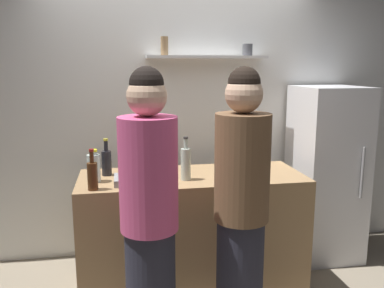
{
  "coord_description": "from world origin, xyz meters",
  "views": [
    {
      "loc": [
        -0.52,
        -2.51,
        1.77
      ],
      "look_at": [
        0.02,
        0.51,
        1.18
      ],
      "focal_mm": 37.71,
      "sensor_mm": 36.0,
      "label": 1
    }
  ],
  "objects_px": {
    "wine_bottle_pale_glass": "(186,163)",
    "wine_bottle_dark_glass": "(107,162)",
    "person_pink_top": "(149,220)",
    "wine_bottle_amber_glass": "(92,175)",
    "water_bottle_plastic": "(94,167)",
    "refrigerator": "(326,173)",
    "utensil_holder": "(141,166)",
    "wine_bottle_green_glass": "(234,157)",
    "person_brown_jacket": "(241,211)",
    "baking_pan": "(138,179)"
  },
  "relations": [
    {
      "from": "water_bottle_plastic",
      "to": "person_brown_jacket",
      "type": "distance_m",
      "value": 1.15
    },
    {
      "from": "wine_bottle_dark_glass",
      "to": "wine_bottle_amber_glass",
      "type": "height_order",
      "value": "wine_bottle_dark_glass"
    },
    {
      "from": "wine_bottle_dark_glass",
      "to": "person_brown_jacket",
      "type": "relative_size",
      "value": 0.16
    },
    {
      "from": "utensil_holder",
      "to": "wine_bottle_pale_glass",
      "type": "relative_size",
      "value": 0.65
    },
    {
      "from": "utensil_holder",
      "to": "wine_bottle_pale_glass",
      "type": "distance_m",
      "value": 0.41
    },
    {
      "from": "wine_bottle_green_glass",
      "to": "wine_bottle_amber_glass",
      "type": "xyz_separation_m",
      "value": [
        -1.12,
        -0.4,
        0.0
      ]
    },
    {
      "from": "water_bottle_plastic",
      "to": "person_brown_jacket",
      "type": "xyz_separation_m",
      "value": [
        0.93,
        -0.67,
        -0.15
      ]
    },
    {
      "from": "wine_bottle_pale_glass",
      "to": "wine_bottle_dark_glass",
      "type": "relative_size",
      "value": 1.13
    },
    {
      "from": "wine_bottle_green_glass",
      "to": "wine_bottle_dark_glass",
      "type": "bearing_deg",
      "value": -178.61
    },
    {
      "from": "wine_bottle_dark_glass",
      "to": "water_bottle_plastic",
      "type": "relative_size",
      "value": 1.19
    },
    {
      "from": "water_bottle_plastic",
      "to": "wine_bottle_pale_glass",
      "type": "bearing_deg",
      "value": -5.42
    },
    {
      "from": "utensil_holder",
      "to": "person_pink_top",
      "type": "relative_size",
      "value": 0.12
    },
    {
      "from": "wine_bottle_dark_glass",
      "to": "refrigerator",
      "type": "bearing_deg",
      "value": 6.41
    },
    {
      "from": "refrigerator",
      "to": "water_bottle_plastic",
      "type": "relative_size",
      "value": 6.51
    },
    {
      "from": "refrigerator",
      "to": "wine_bottle_pale_glass",
      "type": "relative_size",
      "value": 4.85
    },
    {
      "from": "wine_bottle_dark_glass",
      "to": "person_pink_top",
      "type": "height_order",
      "value": "person_pink_top"
    },
    {
      "from": "refrigerator",
      "to": "person_pink_top",
      "type": "relative_size",
      "value": 0.9
    },
    {
      "from": "wine_bottle_amber_glass",
      "to": "wine_bottle_dark_glass",
      "type": "bearing_deg",
      "value": 77.4
    },
    {
      "from": "water_bottle_plastic",
      "to": "person_brown_jacket",
      "type": "height_order",
      "value": "person_brown_jacket"
    },
    {
      "from": "person_pink_top",
      "to": "baking_pan",
      "type": "bearing_deg",
      "value": -82.56
    },
    {
      "from": "refrigerator",
      "to": "person_brown_jacket",
      "type": "distance_m",
      "value": 1.57
    },
    {
      "from": "wine_bottle_amber_glass",
      "to": "refrigerator",
      "type": "bearing_deg",
      "value": 16.1
    },
    {
      "from": "person_pink_top",
      "to": "wine_bottle_pale_glass",
      "type": "bearing_deg",
      "value": -111.96
    },
    {
      "from": "wine_bottle_amber_glass",
      "to": "person_brown_jacket",
      "type": "distance_m",
      "value": 1.05
    },
    {
      "from": "refrigerator",
      "to": "utensil_holder",
      "type": "relative_size",
      "value": 7.5
    },
    {
      "from": "baking_pan",
      "to": "wine_bottle_green_glass",
      "type": "distance_m",
      "value": 0.86
    },
    {
      "from": "utensil_holder",
      "to": "wine_bottle_pale_glass",
      "type": "height_order",
      "value": "wine_bottle_pale_glass"
    },
    {
      "from": "refrigerator",
      "to": "baking_pan",
      "type": "xyz_separation_m",
      "value": [
        -1.76,
        -0.47,
        0.16
      ]
    },
    {
      "from": "water_bottle_plastic",
      "to": "person_pink_top",
      "type": "xyz_separation_m",
      "value": [
        0.35,
        -0.73,
        -0.15
      ]
    },
    {
      "from": "person_brown_jacket",
      "to": "wine_bottle_green_glass",
      "type": "bearing_deg",
      "value": 158.33
    },
    {
      "from": "refrigerator",
      "to": "person_pink_top",
      "type": "bearing_deg",
      "value": -146.85
    },
    {
      "from": "wine_bottle_amber_glass",
      "to": "person_pink_top",
      "type": "height_order",
      "value": "person_pink_top"
    },
    {
      "from": "utensil_holder",
      "to": "refrigerator",
      "type": "bearing_deg",
      "value": 7.11
    },
    {
      "from": "baking_pan",
      "to": "wine_bottle_amber_glass",
      "type": "distance_m",
      "value": 0.35
    },
    {
      "from": "wine_bottle_green_glass",
      "to": "person_brown_jacket",
      "type": "bearing_deg",
      "value": -102.76
    },
    {
      "from": "wine_bottle_pale_glass",
      "to": "person_pink_top",
      "type": "relative_size",
      "value": 0.19
    },
    {
      "from": "wine_bottle_green_glass",
      "to": "person_pink_top",
      "type": "relative_size",
      "value": 0.15
    },
    {
      "from": "water_bottle_plastic",
      "to": "person_pink_top",
      "type": "relative_size",
      "value": 0.14
    },
    {
      "from": "utensil_holder",
      "to": "wine_bottle_green_glass",
      "type": "xyz_separation_m",
      "value": [
        0.77,
        0.02,
        0.04
      ]
    },
    {
      "from": "baking_pan",
      "to": "wine_bottle_amber_glass",
      "type": "bearing_deg",
      "value": -157.99
    },
    {
      "from": "person_pink_top",
      "to": "wine_bottle_dark_glass",
      "type": "bearing_deg",
      "value": -69.43
    },
    {
      "from": "baking_pan",
      "to": "wine_bottle_pale_glass",
      "type": "height_order",
      "value": "wine_bottle_pale_glass"
    },
    {
      "from": "wine_bottle_dark_glass",
      "to": "water_bottle_plastic",
      "type": "xyz_separation_m",
      "value": [
        -0.09,
        -0.17,
        0.0
      ]
    },
    {
      "from": "baking_pan",
      "to": "person_pink_top",
      "type": "bearing_deg",
      "value": -86.59
    },
    {
      "from": "wine_bottle_dark_glass",
      "to": "person_brown_jacket",
      "type": "height_order",
      "value": "person_brown_jacket"
    },
    {
      "from": "refrigerator",
      "to": "utensil_holder",
      "type": "distance_m",
      "value": 1.75
    },
    {
      "from": "baking_pan",
      "to": "person_pink_top",
      "type": "distance_m",
      "value": 0.66
    },
    {
      "from": "utensil_holder",
      "to": "wine_bottle_dark_glass",
      "type": "distance_m",
      "value": 0.27
    },
    {
      "from": "baking_pan",
      "to": "person_brown_jacket",
      "type": "distance_m",
      "value": 0.86
    },
    {
      "from": "wine_bottle_pale_glass",
      "to": "water_bottle_plastic",
      "type": "distance_m",
      "value": 0.68
    }
  ]
}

